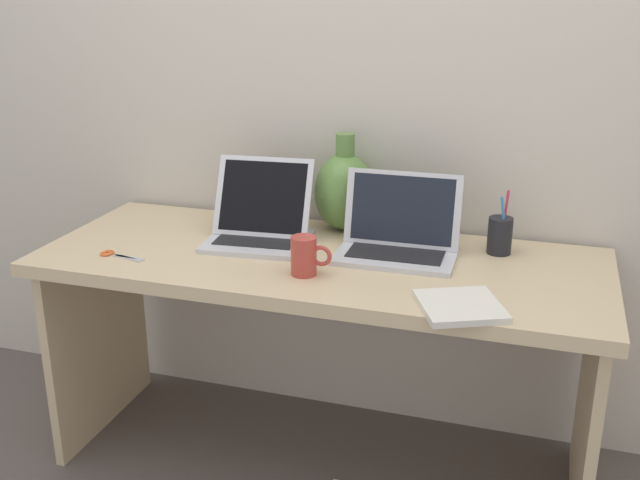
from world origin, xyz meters
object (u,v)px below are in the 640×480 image
object	(u,v)px
laptop_right	(399,234)
green_vase	(345,191)
laptop_left	(260,220)
scissors	(115,255)
pen_cup	(500,235)
coffee_mug	(306,256)
notebook_stack	(460,306)

from	to	relation	value
laptop_right	green_vase	size ratio (longest dim) A/B	1.11
laptop_left	scissors	bearing A→B (deg)	-144.10
laptop_left	green_vase	distance (m)	0.29
pen_cup	scissors	size ratio (longest dim) A/B	1.30
green_vase	coffee_mug	bearing A→B (deg)	-89.22
pen_cup	scissors	bearing A→B (deg)	-161.44
pen_cup	green_vase	bearing A→B (deg)	170.65
green_vase	scissors	bearing A→B (deg)	-142.48
notebook_stack	scissors	bearing A→B (deg)	175.82
laptop_left	notebook_stack	size ratio (longest dim) A/B	1.63
laptop_right	scissors	world-z (taller)	laptop_right
notebook_stack	scissors	xyz separation A→B (m)	(-1.02, 0.07, -0.01)
green_vase	coffee_mug	size ratio (longest dim) A/B	2.75
green_vase	pen_cup	distance (m)	0.51
laptop_left	coffee_mug	distance (m)	0.32
laptop_right	pen_cup	size ratio (longest dim) A/B	1.82
pen_cup	coffee_mug	bearing A→B (deg)	-146.05
coffee_mug	scissors	xyz separation A→B (m)	(-0.58, -0.03, -0.05)
coffee_mug	pen_cup	xyz separation A→B (m)	(0.49, 0.33, 0.00)
coffee_mug	laptop_left	bearing A→B (deg)	134.35
pen_cup	scissors	distance (m)	1.14
laptop_right	green_vase	xyz separation A→B (m)	(-0.22, 0.18, 0.07)
green_vase	notebook_stack	distance (m)	0.69
laptop_right	notebook_stack	xyz separation A→B (m)	(0.23, -0.34, -0.05)
coffee_mug	pen_cup	world-z (taller)	pen_cup
laptop_left	laptop_right	distance (m)	0.43
laptop_right	green_vase	bearing A→B (deg)	140.56
coffee_mug	scissors	bearing A→B (deg)	-177.11
scissors	laptop_right	bearing A→B (deg)	18.56
notebook_stack	pen_cup	distance (m)	0.44
notebook_stack	laptop_left	bearing A→B (deg)	153.21
laptop_left	scissors	distance (m)	0.45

